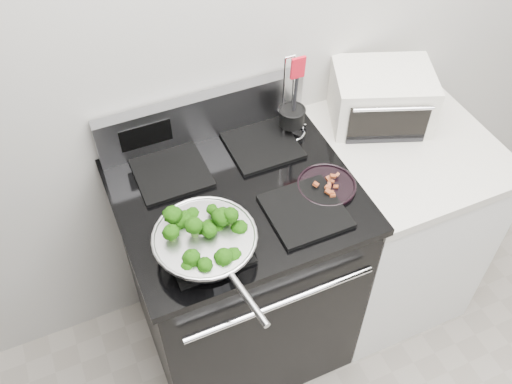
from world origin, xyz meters
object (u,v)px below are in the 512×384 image
gas_range (239,271)px  bacon_plate (327,183)px  toaster_oven (382,97)px  utensil_holder (292,120)px  skillet (206,242)px

gas_range → bacon_plate: gas_range is taller
gas_range → toaster_oven: gas_range is taller
bacon_plate → utensil_holder: 0.29m
bacon_plate → utensil_holder: bearing=88.1°
gas_range → skillet: bearing=-131.9°
bacon_plate → utensil_holder: (0.01, 0.29, 0.04)m
bacon_plate → toaster_oven: toaster_oven is taller
bacon_plate → toaster_oven: size_ratio=0.46×
skillet → toaster_oven: (0.83, 0.35, 0.02)m
gas_range → utensil_holder: bearing=32.4°
gas_range → utensil_holder: (0.30, 0.19, 0.52)m
gas_range → toaster_oven: 0.86m
gas_range → skillet: 0.58m
skillet → gas_range: bearing=39.9°
utensil_holder → toaster_oven: bearing=-3.7°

